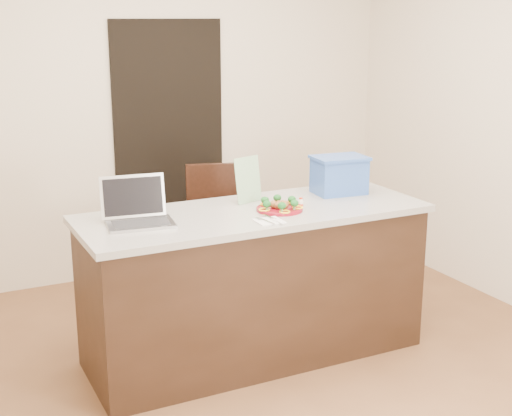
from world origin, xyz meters
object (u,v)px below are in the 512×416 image
chair (223,224)px  island (254,284)px  laptop (137,211)px  yogurt_bottle (301,204)px  plate (279,209)px  napkin (269,221)px  blue_box (339,175)px

chair → island: bearing=-86.2°
island → laptop: laptop is taller
island → yogurt_bottle: bearing=-18.2°
island → laptop: bearing=175.6°
plate → napkin: plate is taller
island → yogurt_bottle: yogurt_bottle is taller
island → chair: bearing=77.7°
blue_box → chair: bearing=125.5°
island → plate: (0.13, -0.07, 0.47)m
napkin → blue_box: (0.70, 0.38, 0.12)m
laptop → blue_box: laptop is taller
napkin → laptop: 0.73m
blue_box → chair: 1.04m
island → plate: plate is taller
yogurt_bottle → laptop: size_ratio=0.17×
napkin → chair: chair is taller
laptop → blue_box: (1.36, 0.08, 0.05)m
blue_box → yogurt_bottle: bearing=-146.3°
plate → chair: (0.08, 1.00, -0.37)m
napkin → laptop: laptop is taller
plate → chair: chair is taller
napkin → yogurt_bottle: yogurt_bottle is taller
chair → plate: bearing=-78.2°
island → plate: 0.49m
plate → yogurt_bottle: size_ratio=4.16×
yogurt_bottle → chair: size_ratio=0.07×
yogurt_bottle → laptop: (-0.95, 0.14, 0.04)m
laptop → blue_box: 1.36m
yogurt_bottle → plate: bearing=173.5°
napkin → laptop: bearing=155.1°
laptop → blue_box: size_ratio=1.09×
napkin → blue_box: size_ratio=0.42×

